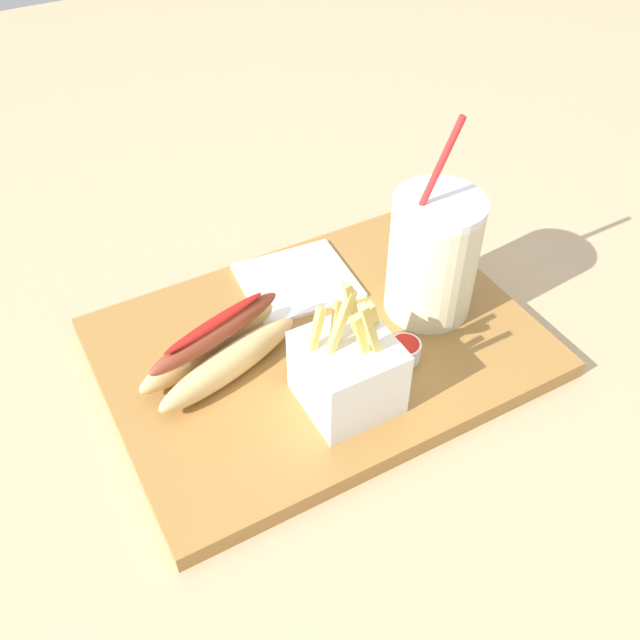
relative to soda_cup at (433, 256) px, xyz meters
The scene contains 7 objects.
ground_plane 0.16m from the soda_cup, ahead, with size 2.40×2.40×0.02m, color tan.
food_tray 0.15m from the soda_cup, ahead, with size 0.44×0.32×0.02m, color olive.
soda_cup is the anchor object (origin of this frame).
fries_basket 0.17m from the soda_cup, 26.53° to the left, with size 0.09×0.08×0.14m.
hot_dog_1 0.24m from the soda_cup, ahead, with size 0.18×0.10×0.07m.
ketchup_cup_1 0.10m from the soda_cup, 39.34° to the left, with size 0.03×0.03×0.02m.
napkin_stack 0.16m from the soda_cup, 44.34° to the right, with size 0.12×0.11×0.00m, color white.
Camera 1 is at (0.25, 0.45, 0.54)m, focal length 39.25 mm.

